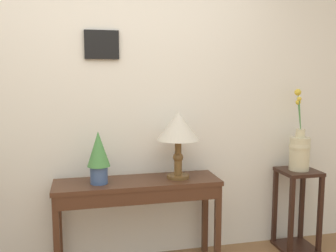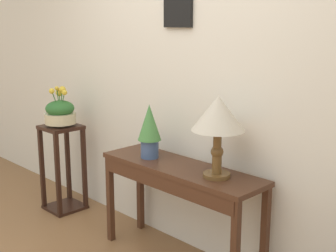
% 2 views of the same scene
% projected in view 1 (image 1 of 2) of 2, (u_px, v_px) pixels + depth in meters
% --- Properties ---
extents(back_wall_with_art, '(9.00, 0.13, 2.80)m').
position_uv_depth(back_wall_with_art, '(115.00, 92.00, 3.06)').
color(back_wall_with_art, silver).
rests_on(back_wall_with_art, ground).
extents(console_table, '(1.28, 0.38, 0.73)m').
position_uv_depth(console_table, '(138.00, 194.00, 2.90)').
color(console_table, '#472819').
rests_on(console_table, ground).
extents(table_lamp, '(0.34, 0.34, 0.53)m').
position_uv_depth(table_lamp, '(178.00, 129.00, 2.93)').
color(table_lamp, brown).
rests_on(table_lamp, console_table).
extents(potted_plant_on_console, '(0.17, 0.17, 0.40)m').
position_uv_depth(potted_plant_on_console, '(99.00, 155.00, 2.80)').
color(potted_plant_on_console, '#3D5684').
rests_on(potted_plant_on_console, console_table).
extents(pedestal_stand_right, '(0.32, 0.32, 0.72)m').
position_uv_depth(pedestal_stand_right, '(297.00, 210.00, 3.30)').
color(pedestal_stand_right, black).
rests_on(pedestal_stand_right, ground).
extents(flower_vase_tall_right, '(0.18, 0.21, 0.70)m').
position_uv_depth(flower_vase_tall_right, '(300.00, 149.00, 3.23)').
color(flower_vase_tall_right, beige).
rests_on(flower_vase_tall_right, pedestal_stand_right).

